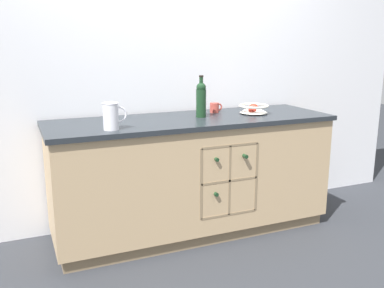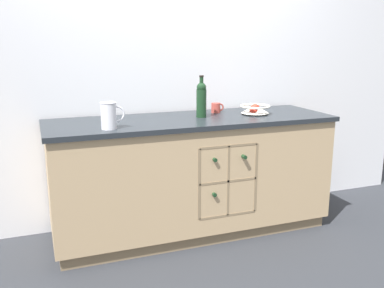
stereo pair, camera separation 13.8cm
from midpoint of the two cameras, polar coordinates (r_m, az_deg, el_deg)
name	(u,v)px [view 2 (the right image)]	position (r m, az deg, el deg)	size (l,w,h in m)	color
ground_plane	(192,230)	(3.45, 1.17, -11.42)	(14.00, 14.00, 0.00)	#2D3035
back_wall	(175,65)	(3.50, -1.11, 10.53)	(4.50, 0.06, 2.55)	white
kitchen_island	(192,175)	(3.29, 1.24, -4.18)	(2.14, 0.70, 0.90)	#8B7354
fruit_bowl	(255,109)	(3.39, 9.56, 4.68)	(0.24, 0.24, 0.08)	silver
white_pitcher	(109,115)	(2.80, -9.61, 3.83)	(0.16, 0.11, 0.18)	white
ceramic_mug	(216,108)	(3.44, 4.40, 4.84)	(0.11, 0.07, 0.08)	#B7473D
standing_wine_bottle	(201,99)	(3.21, 2.49, 6.06)	(0.08, 0.08, 0.31)	#19381E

